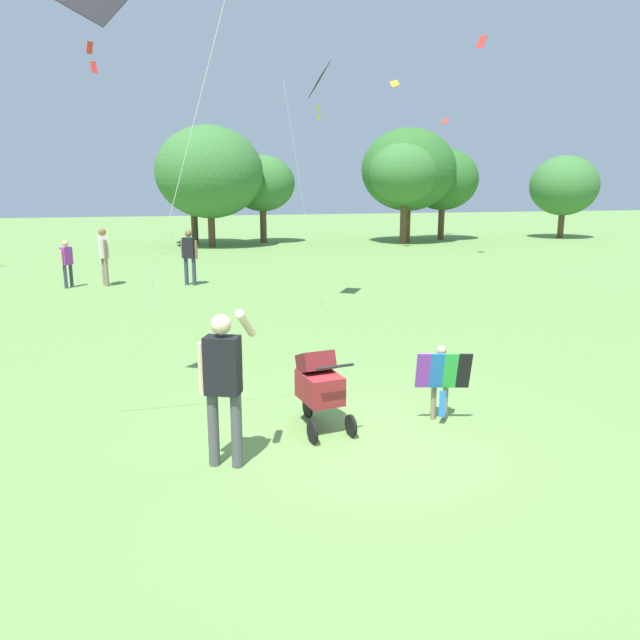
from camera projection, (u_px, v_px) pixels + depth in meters
name	position (u px, v px, depth m)	size (l,w,h in m)	color
ground_plane	(369.00, 438.00, 7.42)	(120.00, 120.00, 0.00)	#668E47
treeline_distant	(318.00, 175.00, 31.89)	(38.85, 6.71, 6.19)	brown
child_with_butterfly_kite	(441.00, 375.00, 7.87)	(0.72, 0.45, 1.02)	#7F705B
person_adult_flyer	(223.00, 376.00, 6.49)	(0.68, 0.51, 1.80)	#4C4C51
stroller	(319.00, 383.00, 7.62)	(0.60, 1.11, 1.03)	black
kite_adult_black	(93.00, 12.00, 7.17)	(1.94, 2.15, 5.67)	black
kite_orange_delta	(319.00, 85.00, 14.43)	(1.45, 1.61, 6.05)	black
person_couple_left	(104.00, 252.00, 18.67)	(0.34, 0.56, 1.79)	#7F705B
person_kid_running	(67.00, 260.00, 18.31)	(0.35, 0.37, 1.45)	#33384C
person_back_turned	(189.00, 253.00, 18.79)	(0.50, 0.39, 1.74)	#33384C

